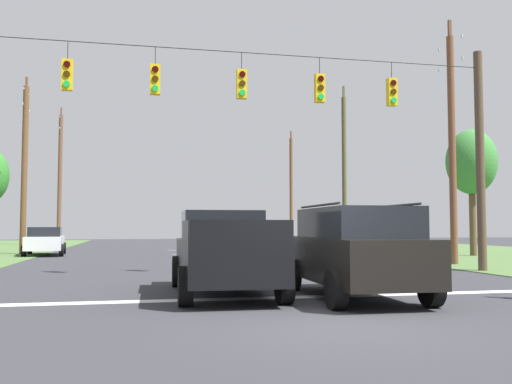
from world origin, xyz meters
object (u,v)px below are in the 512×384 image
utility_pole_near_left (291,189)px  utility_pole_distant_right (60,177)px  utility_pole_mid_right (452,142)px  tree_roadside_far_right (471,163)px  overhead_signal_span (232,138)px  utility_pole_far_left (24,166)px  utility_pole_far_right (344,171)px  pickup_truck (224,252)px  suv_black (354,250)px  distant_car_crossing_white (45,241)px

utility_pole_near_left → utility_pole_distant_right: (-19.14, 0.65, 0.76)m
utility_pole_mid_right → tree_roadside_far_right: utility_pole_mid_right is taller
overhead_signal_span → utility_pole_far_left: utility_pole_far_left is taller
utility_pole_mid_right → utility_pole_far_right: bearing=90.0°
pickup_truck → utility_pole_mid_right: (10.70, 7.75, 4.08)m
utility_pole_distant_right → tree_roadside_far_right: bearing=-41.5°
overhead_signal_span → tree_roadside_far_right: overhead_signal_span is taller
overhead_signal_span → utility_pole_far_left: bearing=120.7°
suv_black → utility_pole_distant_right: (-10.92, 35.42, 4.45)m
overhead_signal_span → utility_pole_far_left: 17.99m
overhead_signal_span → suv_black: 6.99m
distant_car_crossing_white → utility_pole_near_left: (17.81, 14.63, 3.97)m
utility_pole_mid_right → utility_pole_far_right: (0.00, 12.35, -0.01)m
utility_pole_far_right → distant_car_crossing_white: bearing=-175.8°
utility_pole_mid_right → utility_pole_distant_right: 32.43m
utility_pole_near_left → utility_pole_far_left: utility_pole_far_left is taller
suv_black → utility_pole_near_left: utility_pole_near_left is taller
overhead_signal_span → utility_pole_mid_right: size_ratio=1.79×
utility_pole_distant_right → tree_roadside_far_right: size_ratio=1.67×
overhead_signal_span → distant_car_crossing_white: bearing=118.7°
utility_pole_near_left → utility_pole_far_left: 23.42m
suv_black → distant_car_crossing_white: 22.30m
suv_black → utility_pole_far_right: 23.21m
overhead_signal_span → utility_pole_far_right: (9.76, 15.55, 0.63)m
overhead_signal_span → distant_car_crossing_white: 16.66m
utility_pole_mid_right → utility_pole_far_left: bearing=147.1°
utility_pole_mid_right → utility_pole_far_left: utility_pole_mid_right is taller
distant_car_crossing_white → utility_pole_near_left: utility_pole_near_left is taller
overhead_signal_span → suv_black: size_ratio=3.76×
distant_car_crossing_white → utility_pole_far_left: size_ratio=0.44×
utility_pole_far_left → tree_roadside_far_right: (23.49, -6.64, -0.03)m
utility_pole_mid_right → utility_pole_near_left: utility_pole_mid_right is taller
utility_pole_far_right → utility_pole_distant_right: utility_pole_distant_right is taller
utility_pole_mid_right → utility_pole_near_left: bearing=89.5°
suv_black → distant_car_crossing_white: size_ratio=1.09×
overhead_signal_span → utility_pole_distant_right: (-9.15, 29.55, 1.10)m
overhead_signal_span → utility_pole_far_right: size_ratio=1.74×
distant_car_crossing_white → utility_pole_distant_right: size_ratio=0.40×
utility_pole_distant_right → utility_pole_far_left: bearing=-90.1°
overhead_signal_span → utility_pole_far_right: bearing=57.9°
utility_pole_distant_right → tree_roadside_far_right: 31.30m
distant_car_crossing_white → utility_pole_near_left: 23.39m
distant_car_crossing_white → tree_roadside_far_right: tree_roadside_far_right is taller
overhead_signal_span → utility_pole_mid_right: (9.76, 3.20, 0.64)m
tree_roadside_far_right → utility_pole_mid_right: bearing=-128.9°
utility_pole_far_right → utility_pole_mid_right: bearing=-90.0°
utility_pole_far_right → utility_pole_near_left: (0.24, 13.35, -0.28)m
distant_car_crossing_white → utility_pole_distant_right: (-1.34, 15.28, 4.73)m
utility_pole_far_right → utility_pole_near_left: size_ratio=1.07×
distant_car_crossing_white → utility_pole_mid_right: bearing=-32.2°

